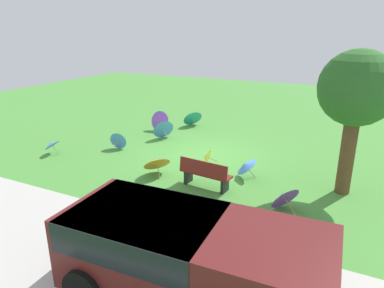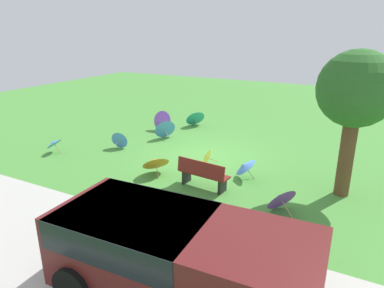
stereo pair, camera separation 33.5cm
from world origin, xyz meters
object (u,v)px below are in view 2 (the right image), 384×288
(parasol_blue_2, at_px, (53,143))
(shade_tree, at_px, (356,92))
(parasol_orange_0, at_px, (155,162))
(parasol_blue_1, at_px, (120,139))
(parasol_purple_0, at_px, (280,198))
(parasol_teal_1, at_px, (195,117))
(parasol_yellow_0, at_px, (206,157))
(van_dark, at_px, (173,252))
(parasol_blue_0, at_px, (244,166))
(parasol_purple_1, at_px, (161,121))
(park_bench, at_px, (203,174))
(parasol_blue_4, at_px, (164,128))

(parasol_blue_2, bearing_deg, shade_tree, -172.34)
(parasol_orange_0, height_order, parasol_blue_1, parasol_orange_0)
(parasol_purple_0, distance_m, parasol_teal_1, 8.79)
(parasol_yellow_0, bearing_deg, van_dark, 110.25)
(parasol_blue_0, height_order, parasol_orange_0, parasol_orange_0)
(parasol_blue_1, xyz_separation_m, parasol_teal_1, (-1.12, -4.40, 0.07))
(parasol_orange_0, xyz_separation_m, parasol_teal_1, (1.63, -6.00, -0.03))
(parasol_teal_1, distance_m, parasol_purple_1, 1.82)
(van_dark, relative_size, parasol_teal_1, 4.00)
(parasol_orange_0, bearing_deg, park_bench, 173.31)
(van_dark, distance_m, parasol_blue_4, 9.57)
(park_bench, distance_m, parasol_purple_1, 6.48)
(shade_tree, height_order, parasol_yellow_0, shade_tree)
(park_bench, bearing_deg, parasol_purple_0, 172.64)
(parasol_orange_0, relative_size, parasol_purple_0, 1.16)
(parasol_orange_0, height_order, parasol_teal_1, parasol_teal_1)
(van_dark, height_order, parasol_teal_1, van_dark)
(van_dark, bearing_deg, parasol_orange_0, -53.25)
(parasol_purple_1, bearing_deg, shade_tree, 158.89)
(parasol_orange_0, relative_size, parasol_blue_1, 1.60)
(parasol_orange_0, bearing_deg, shade_tree, -166.89)
(park_bench, distance_m, parasol_blue_1, 4.94)
(parasol_purple_1, bearing_deg, parasol_blue_1, 87.51)
(parasol_purple_1, relative_size, parasol_blue_4, 0.91)
(parasol_orange_0, distance_m, parasol_teal_1, 6.22)
(van_dark, xyz_separation_m, parasol_yellow_0, (2.21, -5.98, -0.62))
(parasol_blue_0, relative_size, parasol_orange_0, 0.79)
(parasol_blue_1, bearing_deg, parasol_orange_0, 149.77)
(park_bench, distance_m, parasol_blue_4, 5.32)
(parasol_blue_0, bearing_deg, park_bench, 56.10)
(parasol_purple_0, relative_size, parasol_purple_1, 1.05)
(parasol_blue_1, height_order, parasol_teal_1, parasol_teal_1)
(van_dark, xyz_separation_m, parasol_blue_1, (6.07, -6.05, -0.56))
(parasol_blue_1, bearing_deg, van_dark, 135.10)
(parasol_blue_1, distance_m, parasol_blue_4, 2.16)
(van_dark, relative_size, shade_tree, 1.13)
(parasol_blue_2, distance_m, parasol_blue_4, 4.59)
(shade_tree, relative_size, parasol_blue_1, 5.62)
(parasol_yellow_0, bearing_deg, parasol_orange_0, 54.02)
(parasol_blue_0, height_order, parasol_purple_1, parasol_purple_1)
(parasol_yellow_0, bearing_deg, parasol_purple_0, 146.72)
(parasol_blue_0, height_order, parasol_blue_2, parasol_blue_0)
(parasol_yellow_0, xyz_separation_m, parasol_orange_0, (1.11, 1.53, 0.16))
(van_dark, height_order, parasol_blue_4, van_dark)
(shade_tree, bearing_deg, park_bench, 22.03)
(parasol_yellow_0, bearing_deg, shade_tree, 177.08)
(parasol_blue_4, bearing_deg, parasol_purple_1, -50.45)
(parasol_purple_0, distance_m, parasol_blue_4, 7.38)
(parasol_yellow_0, xyz_separation_m, parasol_purple_0, (-3.14, 2.06, 0.10))
(park_bench, height_order, parasol_blue_4, same)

